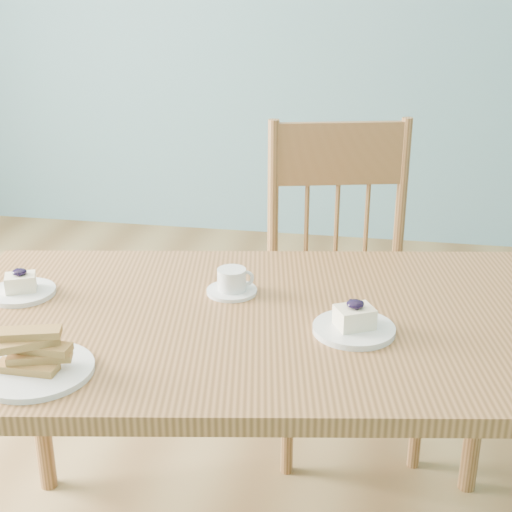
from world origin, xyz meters
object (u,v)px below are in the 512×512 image
dining_chair (343,285)px  coffee_cup (232,283)px  dining_table (257,345)px  cheesecake_plate_near (354,324)px  cheesecake_plate_far (21,288)px  biscotti_plate (35,361)px

dining_chair → coffee_cup: dining_chair is taller
dining_table → coffee_cup: (-0.08, 0.11, 0.10)m
cheesecake_plate_near → coffee_cup: (-0.30, 0.15, 0.01)m
dining_table → cheesecake_plate_near: (0.22, -0.04, 0.09)m
cheesecake_plate_near → cheesecake_plate_far: bearing=176.3°
cheesecake_plate_near → cheesecake_plate_far: (-0.78, 0.05, -0.00)m
cheesecake_plate_near → cheesecake_plate_far: size_ratio=1.12×
cheesecake_plate_near → coffee_cup: size_ratio=1.45×
dining_table → cheesecake_plate_near: size_ratio=8.62×
dining_chair → coffee_cup: (-0.23, -0.59, 0.24)m
dining_chair → cheesecake_plate_far: size_ratio=6.59×
cheesecake_plate_far → coffee_cup: size_ratio=1.30×
dining_chair → coffee_cup: size_ratio=8.58×
cheesecake_plate_near → dining_chair: bearing=94.8°
cheesecake_plate_near → biscotti_plate: bearing=-154.4°
coffee_cup → biscotti_plate: biscotti_plate is taller
dining_chair → biscotti_plate: bearing=-131.6°
cheesecake_plate_near → biscotti_plate: 0.65m
dining_table → cheesecake_plate_far: (-0.57, 0.01, 0.09)m
dining_table → cheesecake_plate_far: cheesecake_plate_far is taller
cheesecake_plate_near → cheesecake_plate_far: 0.78m
cheesecake_plate_far → cheesecake_plate_near: bearing=-3.7°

